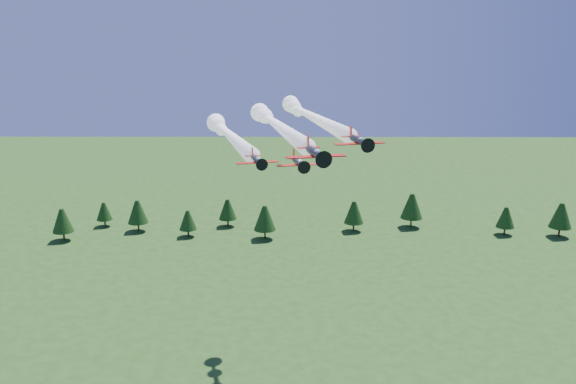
{
  "coord_description": "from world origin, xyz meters",
  "views": [
    {
      "loc": [
        -2.07,
        -95.43,
        68.8
      ],
      "look_at": [
        -2.74,
        0.0,
        43.6
      ],
      "focal_mm": 40.0,
      "sensor_mm": 36.0,
      "label": 1
    }
  ],
  "objects_px": {
    "plane_left": "(228,133)",
    "plane_right": "(310,115)",
    "plane_lead": "(275,124)",
    "plane_slot": "(299,162)"
  },
  "relations": [
    {
      "from": "plane_lead",
      "to": "plane_right",
      "type": "height_order",
      "value": "plane_lead"
    },
    {
      "from": "plane_lead",
      "to": "plane_left",
      "type": "xyz_separation_m",
      "value": [
        -8.86,
        3.22,
        -2.28
      ]
    },
    {
      "from": "plane_left",
      "to": "plane_right",
      "type": "bearing_deg",
      "value": 15.85
    },
    {
      "from": "plane_right",
      "to": "plane_slot",
      "type": "xyz_separation_m",
      "value": [
        -2.41,
        -22.27,
        -4.65
      ]
    },
    {
      "from": "plane_right",
      "to": "plane_slot",
      "type": "bearing_deg",
      "value": -109.83
    },
    {
      "from": "plane_lead",
      "to": "plane_right",
      "type": "relative_size",
      "value": 0.96
    },
    {
      "from": "plane_right",
      "to": "plane_slot",
      "type": "height_order",
      "value": "plane_right"
    },
    {
      "from": "plane_lead",
      "to": "plane_left",
      "type": "height_order",
      "value": "plane_lead"
    },
    {
      "from": "plane_lead",
      "to": "plane_left",
      "type": "relative_size",
      "value": 1.16
    },
    {
      "from": "plane_left",
      "to": "plane_slot",
      "type": "height_order",
      "value": "plane_left"
    }
  ]
}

